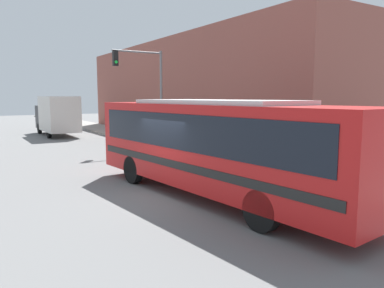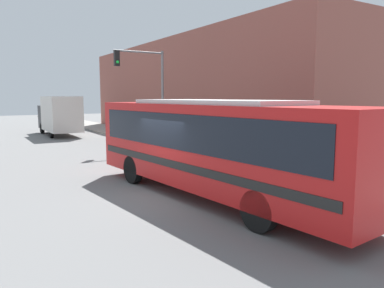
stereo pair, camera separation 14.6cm
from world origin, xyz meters
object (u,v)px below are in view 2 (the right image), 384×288
Objects in this scene: delivery_truck at (59,114)px; pedestrian_near_corner at (152,127)px; city_bus at (214,142)px; traffic_light_pole at (147,81)px; fire_hydrant at (209,149)px.

pedestrian_near_corner is at bearing -51.73° from delivery_truck.
city_bus is 22.64m from delivery_truck.
traffic_light_pole is 3.69× the size of pedestrian_near_corner.
delivery_truck is 4.32× the size of pedestrian_near_corner.
delivery_truck reaches higher than pedestrian_near_corner.
city_bus is at bearing -122.51° from fire_hydrant.
delivery_truck is 1.17× the size of traffic_light_pole.
city_bus reaches higher than pedestrian_near_corner.
traffic_light_pole is at bearing 69.67° from city_bus.
city_bus is 13.20× the size of fire_hydrant.
fire_hydrant is 9.72m from pedestrian_near_corner.
fire_hydrant is (4.02, -16.34, -1.21)m from delivery_truck.
fire_hydrant is at bearing 51.91° from city_bus.
delivery_truck is at bearing 128.27° from pedestrian_near_corner.
traffic_light_pole is (3.12, 11.83, 2.34)m from city_bus.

